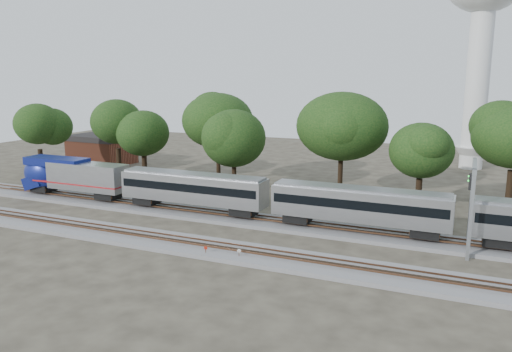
{
  "coord_description": "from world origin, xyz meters",
  "views": [
    {
      "loc": [
        25.55,
        -43.03,
        16.02
      ],
      "look_at": [
        4.77,
        5.0,
        5.51
      ],
      "focal_mm": 35.0,
      "sensor_mm": 36.0,
      "label": 1
    }
  ],
  "objects": [
    {
      "name": "ground",
      "position": [
        0.0,
        0.0,
        0.0
      ],
      "size": [
        160.0,
        160.0,
        0.0
      ],
      "primitive_type": "plane",
      "color": "#383328",
      "rests_on": "ground"
    },
    {
      "name": "track_far",
      "position": [
        0.0,
        6.0,
        0.21
      ],
      "size": [
        160.0,
        5.0,
        0.73
      ],
      "color": "slate",
      "rests_on": "ground"
    },
    {
      "name": "track_near",
      "position": [
        0.0,
        -4.0,
        0.21
      ],
      "size": [
        160.0,
        5.0,
        0.73
      ],
      "color": "slate",
      "rests_on": "ground"
    },
    {
      "name": "train",
      "position": [
        25.58,
        6.0,
        3.29
      ],
      "size": [
        112.89,
        3.23,
        4.76
      ],
      "color": "#B8BABF",
      "rests_on": "ground"
    },
    {
      "name": "switch_stand_red",
      "position": [
        4.46,
        -5.69,
        0.64
      ],
      "size": [
        0.32,
        0.09,
        1.0
      ],
      "rotation": [
        0.0,
        0.0,
        0.18
      ],
      "color": "#512D19",
      "rests_on": "ground"
    },
    {
      "name": "switch_stand_white",
      "position": [
        7.57,
        -5.24,
        0.67
      ],
      "size": [
        0.33,
        0.08,
        1.04
      ],
      "rotation": [
        0.0,
        0.0,
        0.14
      ],
      "color": "#512D19",
      "rests_on": "ground"
    },
    {
      "name": "switch_lever",
      "position": [
        5.57,
        -5.22,
        0.15
      ],
      "size": [
        0.53,
        0.35,
        0.3
      ],
      "primitive_type": "cube",
      "rotation": [
        0.0,
        0.0,
        0.11
      ],
      "color": "#512D19",
      "rests_on": "ground"
    },
    {
      "name": "water_tower",
      "position": [
        25.92,
        51.68,
        27.97
      ],
      "size": [
        13.64,
        13.64,
        37.75
      ],
      "color": "silver",
      "rests_on": "ground"
    },
    {
      "name": "signal_gantry",
      "position": [
        26.1,
        6.0,
        5.99
      ],
      "size": [
        0.57,
        6.76,
        8.23
      ],
      "color": "gray",
      "rests_on": "ground"
    },
    {
      "name": "brick_building",
      "position": [
        -37.32,
        29.94,
        2.67
      ],
      "size": [
        11.45,
        8.39,
        5.31
      ],
      "rotation": [
        0.0,
        0.0,
        -0.06
      ],
      "color": "brown",
      "rests_on": "ground"
    },
    {
      "name": "tree_0",
      "position": [
        -36.68,
        14.91,
        8.66
      ],
      "size": [
        8.82,
        8.82,
        12.44
      ],
      "color": "black",
      "rests_on": "ground"
    },
    {
      "name": "tree_1",
      "position": [
        -25.06,
        19.48,
        9.06
      ],
      "size": [
        9.23,
        9.23,
        13.01
      ],
      "color": "black",
      "rests_on": "ground"
    },
    {
      "name": "tree_2",
      "position": [
        -20.33,
        19.65,
        7.44
      ],
      "size": [
        7.59,
        7.59,
        10.7
      ],
      "color": "black",
      "rests_on": "ground"
    },
    {
      "name": "tree_3",
      "position": [
        -9.25,
        23.05,
        9.49
      ],
      "size": [
        9.66,
        9.66,
        13.62
      ],
      "color": "black",
      "rests_on": "ground"
    },
    {
      "name": "tree_4",
      "position": [
        -4.2,
        18.08,
        7.64
      ],
      "size": [
        7.78,
        7.78,
        10.97
      ],
      "color": "black",
      "rests_on": "ground"
    },
    {
      "name": "tree_5",
      "position": [
        9.83,
        21.91,
        9.48
      ],
      "size": [
        9.65,
        9.65,
        13.6
      ],
      "color": "black",
      "rests_on": "ground"
    },
    {
      "name": "tree_6",
      "position": [
        20.34,
        18.23,
        7.37
      ],
      "size": [
        7.51,
        7.51,
        10.59
      ],
      "color": "black",
      "rests_on": "ground"
    }
  ]
}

